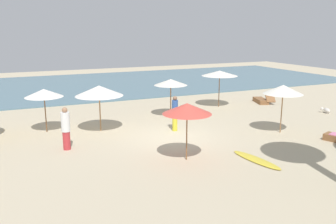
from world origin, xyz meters
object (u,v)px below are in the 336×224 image
at_px(lounger_1, 262,100).
at_px(umbrella_2, 283,90).
at_px(umbrella_5, 99,91).
at_px(person_1, 66,128).
at_px(umbrella_0, 44,93).
at_px(umbrella_6, 171,82).
at_px(umbrella_7, 220,73).
at_px(person_0, 175,113).
at_px(surfboard, 256,160).
at_px(dog, 326,110).
at_px(umbrella_3, 187,109).

bearing_deg(lounger_1, umbrella_2, -121.71).
relative_size(umbrella_5, person_1, 1.29).
height_order(umbrella_0, lounger_1, umbrella_0).
bearing_deg(umbrella_6, umbrella_0, -177.10).
xyz_separation_m(umbrella_7, person_0, (-4.88, -3.84, -1.24)).
distance_m(umbrella_0, umbrella_7, 10.63).
relative_size(umbrella_0, surfboard, 0.86).
height_order(dog, surfboard, dog).
height_order(umbrella_3, dog, umbrella_3).
bearing_deg(umbrella_5, person_1, -132.19).
distance_m(umbrella_2, umbrella_6, 6.05).
bearing_deg(lounger_1, person_1, -161.83).
relative_size(umbrella_2, person_0, 1.34).
xyz_separation_m(umbrella_5, person_1, (-1.91, -2.11, -1.08)).
bearing_deg(person_0, umbrella_7, 38.20).
bearing_deg(umbrella_3, dog, 17.63).
distance_m(lounger_1, person_1, 14.01).
xyz_separation_m(umbrella_0, person_0, (5.64, -2.35, -1.00)).
height_order(umbrella_5, umbrella_6, umbrella_5).
relative_size(umbrella_3, umbrella_5, 0.96).
height_order(umbrella_0, umbrella_5, umbrella_5).
height_order(person_0, person_1, person_1).
xyz_separation_m(umbrella_6, person_1, (-6.18, -3.37, -1.05)).
height_order(umbrella_6, person_1, umbrella_6).
distance_m(umbrella_0, umbrella_3, 7.48).
bearing_deg(umbrella_6, lounger_1, 7.94).
relative_size(umbrella_0, dog, 3.07).
bearing_deg(person_1, umbrella_7, 24.26).
bearing_deg(person_1, dog, 1.62).
bearing_deg(lounger_1, umbrella_3, -141.76).
relative_size(umbrella_7, lounger_1, 1.27).
relative_size(lounger_1, surfboard, 0.75).
xyz_separation_m(umbrella_2, umbrella_6, (-3.40, 5.01, -0.12)).
xyz_separation_m(umbrella_5, surfboard, (4.28, -6.32, -1.92)).
bearing_deg(umbrella_3, umbrella_6, 70.24).
height_order(person_0, surfboard, person_0).
height_order(umbrella_3, lounger_1, umbrella_3).
distance_m(umbrella_3, umbrella_7, 9.78).
bearing_deg(umbrella_3, umbrella_7, 50.85).
xyz_separation_m(person_0, dog, (9.64, -0.27, -0.70)).
bearing_deg(lounger_1, dog, -68.98).
xyz_separation_m(umbrella_0, dog, (15.27, -2.62, -1.70)).
bearing_deg(umbrella_0, umbrella_6, 2.90).
height_order(umbrella_7, person_0, umbrella_7).
height_order(umbrella_6, surfboard, umbrella_6).
relative_size(umbrella_6, umbrella_7, 0.93).
bearing_deg(umbrella_5, umbrella_0, 158.65).
bearing_deg(dog, umbrella_5, 172.55).
height_order(lounger_1, dog, lounger_1).
bearing_deg(umbrella_7, lounger_1, -2.96).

